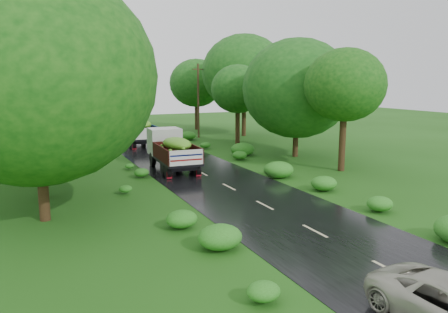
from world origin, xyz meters
TOP-DOWN VIEW (x-y plane):
  - ground at (0.00, 0.00)m, footprint 120.00×120.00m
  - road at (0.00, 5.00)m, footprint 6.50×80.00m
  - road_lines at (0.00, 6.00)m, footprint 0.12×69.60m
  - truck_near at (-1.39, 14.03)m, footprint 2.50×6.30m
  - truck_far at (-0.75, 26.15)m, footprint 2.37×6.50m
  - utility_pole at (6.27, 28.52)m, footprint 1.31×0.43m
  - trees_left at (-10.08, 20.78)m, footprint 6.95×33.57m
  - trees_right at (9.43, 22.44)m, footprint 7.27×30.06m
  - shrubs at (0.00, 14.00)m, footprint 11.90×44.00m

SIDE VIEW (x-z plane):
  - ground at x=0.00m, z-range 0.00..0.00m
  - road at x=0.00m, z-range 0.00..0.02m
  - road_lines at x=0.00m, z-range 0.02..0.02m
  - shrubs at x=0.00m, z-range 0.00..0.70m
  - truck_near at x=-1.39m, z-range 0.17..2.78m
  - truck_far at x=-0.75m, z-range 0.18..2.90m
  - utility_pole at x=6.27m, z-range 0.11..7.68m
  - trees_right at x=9.43m, z-range 1.43..10.01m
  - trees_left at x=-10.08m, z-range 2.03..11.18m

